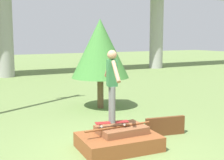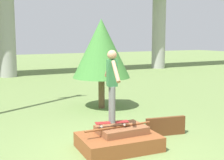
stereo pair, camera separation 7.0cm
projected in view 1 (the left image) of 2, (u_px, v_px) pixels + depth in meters
ground_plane at (118, 149)px, 7.41m from camera, size 80.00×80.00×0.00m
scrap_pile at (119, 140)px, 7.41m from camera, size 1.92×1.42×0.56m
scrap_plank_loose at (165, 126)px, 8.39m from camera, size 1.13×0.31×0.50m
skateboard at (112, 123)px, 7.33m from camera, size 0.81×0.36×0.09m
skater at (112, 81)px, 7.19m from camera, size 0.35×1.15×1.69m
tree_behind_left at (100, 49)px, 11.33m from camera, size 2.11×2.11×3.28m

